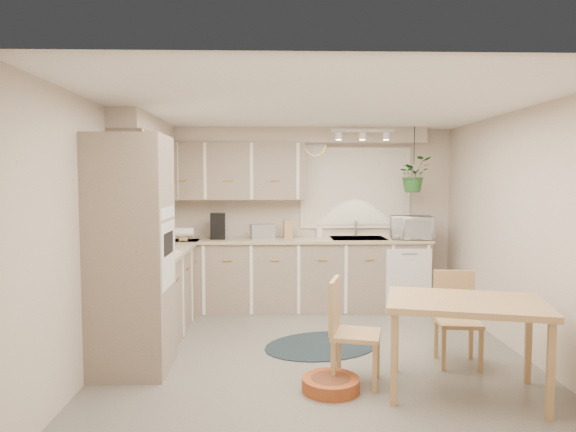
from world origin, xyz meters
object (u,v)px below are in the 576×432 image
object	(u,v)px
dining_table	(465,347)
microwave	(412,225)
braided_rug	(322,345)
pet_bed	(331,384)
chair_back	(458,319)
chair_left	(356,331)

from	to	relation	value
dining_table	microwave	size ratio (longest dim) A/B	2.26
braided_rug	pet_bed	world-z (taller)	pet_bed
chair_back	microwave	size ratio (longest dim) A/B	1.59
dining_table	microwave	bearing A→B (deg)	83.94
braided_rug	pet_bed	size ratio (longest dim) A/B	2.60
chair_back	pet_bed	world-z (taller)	chair_back
chair_left	chair_back	world-z (taller)	chair_left
braided_rug	chair_back	bearing A→B (deg)	-25.26
pet_bed	chair_back	bearing A→B (deg)	24.40
chair_back	braided_rug	world-z (taller)	chair_back
chair_left	chair_back	bearing A→B (deg)	126.42
braided_rug	pet_bed	distance (m)	1.13
chair_left	pet_bed	world-z (taller)	chair_left
braided_rug	pet_bed	bearing A→B (deg)	-91.80
dining_table	pet_bed	bearing A→B (deg)	175.88
chair_left	pet_bed	size ratio (longest dim) A/B	1.87
pet_bed	microwave	size ratio (longest dim) A/B	0.88
dining_table	chair_left	size ratio (longest dim) A/B	1.38
chair_back	microwave	world-z (taller)	microwave
chair_back	braided_rug	xyz separation A→B (m)	(-1.20, 0.57, -0.42)
chair_left	microwave	world-z (taller)	microwave
braided_rug	microwave	world-z (taller)	microwave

